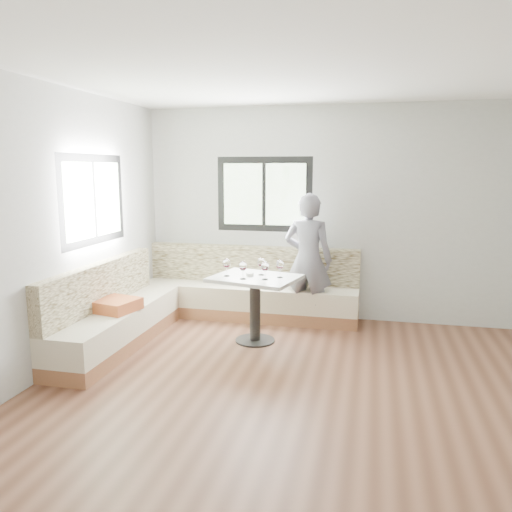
{
  "coord_description": "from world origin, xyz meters",
  "views": [
    {
      "loc": [
        0.53,
        -4.09,
        1.99
      ],
      "look_at": [
        -0.76,
        1.43,
        0.99
      ],
      "focal_mm": 35.0,
      "sensor_mm": 36.0,
      "label": 1
    }
  ],
  "objects": [
    {
      "name": "wine_glass_a",
      "position": [
        -1.07,
        1.28,
        0.92
      ],
      "size": [
        0.09,
        0.09,
        0.2
      ],
      "color": "white",
      "rests_on": "table"
    },
    {
      "name": "olive_ramekin",
      "position": [
        -0.82,
        1.36,
        0.79
      ],
      "size": [
        0.09,
        0.09,
        0.04
      ],
      "color": "white",
      "rests_on": "table"
    },
    {
      "name": "banquette",
      "position": [
        -1.59,
        1.63,
        0.33
      ],
      "size": [
        2.9,
        2.8,
        0.95
      ],
      "color": "#975D39",
      "rests_on": "ground"
    },
    {
      "name": "room",
      "position": [
        -0.08,
        0.08,
        1.41
      ],
      "size": [
        5.01,
        5.01,
        2.81
      ],
      "color": "brown",
      "rests_on": "ground"
    },
    {
      "name": "wine_glass_e",
      "position": [
        -0.47,
        1.34,
        0.92
      ],
      "size": [
        0.09,
        0.09,
        0.2
      ],
      "color": "white",
      "rests_on": "table"
    },
    {
      "name": "wine_glass_c",
      "position": [
        -0.61,
        1.2,
        0.92
      ],
      "size": [
        0.09,
        0.09,
        0.2
      ],
      "color": "white",
      "rests_on": "table"
    },
    {
      "name": "person",
      "position": [
        -0.25,
        2.12,
        0.85
      ],
      "size": [
        0.66,
        0.47,
        1.69
      ],
      "primitive_type": "imported",
      "rotation": [
        0.0,
        0.0,
        3.03
      ],
      "color": "slate",
      "rests_on": "ground"
    },
    {
      "name": "table",
      "position": [
        -0.75,
        1.33,
        0.58
      ],
      "size": [
        1.08,
        0.93,
        0.77
      ],
      "rotation": [
        0.0,
        0.0,
        -0.23
      ],
      "color": "black",
      "rests_on": "ground"
    },
    {
      "name": "wine_glass_d",
      "position": [
        -0.7,
        1.43,
        0.92
      ],
      "size": [
        0.09,
        0.09,
        0.2
      ],
      "color": "white",
      "rests_on": "table"
    },
    {
      "name": "wine_glass_b",
      "position": [
        -0.85,
        1.17,
        0.92
      ],
      "size": [
        0.09,
        0.09,
        0.2
      ],
      "color": "white",
      "rests_on": "table"
    }
  ]
}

